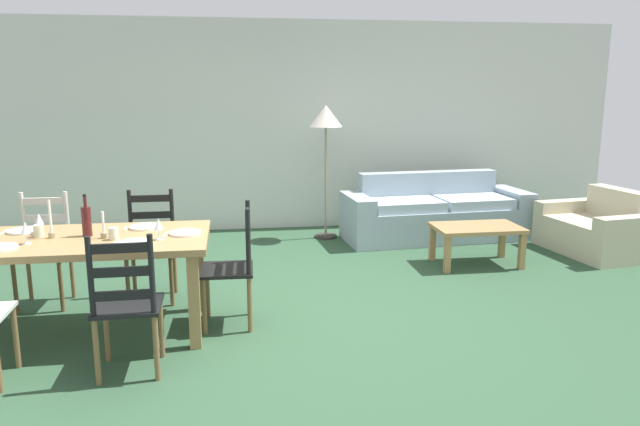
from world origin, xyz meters
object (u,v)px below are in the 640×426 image
Objects in this scene: coffee_cup_secondary at (38,231)px; coffee_table at (477,232)px; dining_chair_head_east at (234,266)px; wine_glass_far_left at (39,220)px; couch at (434,214)px; armchair_upholstered at (599,231)px; wine_bottle at (87,221)px; dining_table at (78,249)px; dining_chair_far_left at (44,250)px; standing_lamp at (326,124)px; dining_chair_far_right at (151,246)px; wine_glass_near_right at (158,225)px; coffee_cup_primary at (114,234)px; dining_chair_near_right at (127,304)px; wine_glass_near_left at (25,229)px.

coffee_table is (3.96, 1.22, -0.44)m from coffee_cup_secondary.
dining_chair_head_east is 1.49m from wine_glass_far_left.
wine_glass_far_left is at bearing -149.10° from couch.
coffee_table is 1.61m from armchair_upholstered.
couch is at bearing 34.65° from wine_bottle.
dining_chair_head_east is at bearing -153.45° from coffee_table.
dining_chair_far_left reaches higher than dining_table.
dining_table is 3.61m from standing_lamp.
dining_chair_far_right is 0.98m from wine_glass_near_right.
dining_chair_near_right is at bearing -74.59° from coffee_cup_primary.
coffee_table is (3.39, 1.39, -0.44)m from coffee_cup_primary.
wine_glass_near_left is (-0.31, -0.14, 0.20)m from dining_table.
dining_chair_far_left is at bearing -172.29° from coffee_table.
dining_chair_near_right is 4.54m from couch.
wine_glass_near_right is 0.92m from coffee_cup_secondary.
coffee_cup_secondary is (0.01, -0.09, -0.07)m from wine_glass_far_left.
wine_glass_near_left is at bearing 141.97° from dining_chair_near_right.
coffee_cup_primary is at bearing -161.64° from armchair_upholstered.
dining_chair_far_right is at bearing 80.09° from coffee_cup_primary.
coffee_cup_secondary is at bearing 165.96° from wine_glass_near_right.
dining_table is 6.01× the size of wine_bottle.
dining_chair_near_right is at bearing -104.73° from wine_glass_near_right.
dining_chair_far_left is 0.76m from coffee_cup_secondary.
armchair_upholstered is at bearing 20.15° from wine_glass_near_right.
coffee_cup_primary is at bearing -23.61° from wine_glass_far_left.
wine_glass_near_left is 0.18× the size of coffee_table.
wine_glass_near_right is at bearing 75.27° from dining_chair_near_right.
dining_chair_far_right is 3.29m from coffee_table.
dining_chair_far_right reaches higher than coffee_cup_secondary.
wine_glass_near_right reaches higher than armchair_upholstered.
couch is 1.76m from standing_lamp.
wine_glass_far_left reaches higher than coffee_cup_secondary.
dining_chair_far_right is 0.59× the size of standing_lamp.
dining_chair_far_right is at bearing 0.05° from dining_chair_far_left.
dining_chair_head_east reaches higher than coffee_cup_primary.
dining_chair_near_right and dining_chair_far_left have the same top height.
wine_glass_near_left reaches higher than dining_table.
wine_glass_near_right is at bearing -159.85° from armchair_upholstered.
dining_chair_head_east is 0.41× the size of couch.
coffee_cup_primary is at bearing -157.70° from coffee_table.
dining_table is at bearing -120.04° from dining_chair_far_right.
wine_bottle is at bearing -16.85° from wine_glass_far_left.
wine_glass_far_left is 0.13× the size of armchair_upholstered.
dining_chair_head_east reaches higher than dining_table.
wine_glass_near_left reaches higher than coffee_cup_secondary.
coffee_cup_secondary is at bearing 84.91° from wine_glass_near_left.
wine_glass_near_left is (0.16, -0.87, 0.38)m from dining_chair_far_left.
standing_lamp is (2.22, 2.65, 0.54)m from wine_bottle.
dining_chair_far_right reaches higher than coffee_table.
dining_chair_far_right reaches higher than coffee_cup_primary.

